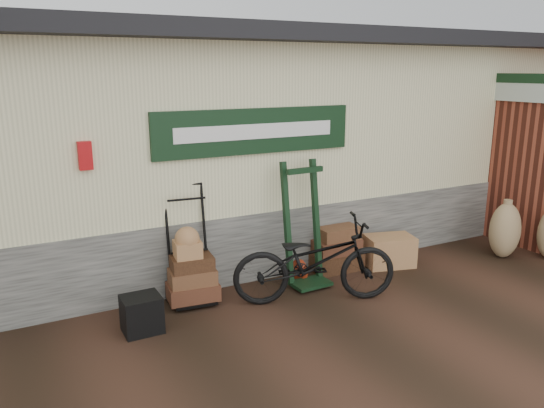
{
  "coord_description": "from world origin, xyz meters",
  "views": [
    {
      "loc": [
        -3.13,
        -4.82,
        2.68
      ],
      "look_at": [
        -0.12,
        0.9,
        1.03
      ],
      "focal_mm": 35.0,
      "sensor_mm": 36.0,
      "label": 1
    }
  ],
  "objects_px": {
    "green_barrow": "(304,224)",
    "black_trunk": "(142,314)",
    "wicker_hamper": "(389,251)",
    "suitcase_stack": "(335,248)",
    "bicycle": "(315,256)",
    "porter_trolley": "(188,243)"
  },
  "relations": [
    {
      "from": "wicker_hamper",
      "to": "suitcase_stack",
      "type": "bearing_deg",
      "value": 163.49
    },
    {
      "from": "bicycle",
      "to": "suitcase_stack",
      "type": "bearing_deg",
      "value": -27.28
    },
    {
      "from": "porter_trolley",
      "to": "black_trunk",
      "type": "relative_size",
      "value": 3.58
    },
    {
      "from": "suitcase_stack",
      "to": "bicycle",
      "type": "xyz_separation_m",
      "value": [
        -0.8,
        -0.74,
        0.25
      ]
    },
    {
      "from": "porter_trolley",
      "to": "suitcase_stack",
      "type": "xyz_separation_m",
      "value": [
        2.09,
        0.0,
        -0.39
      ]
    },
    {
      "from": "green_barrow",
      "to": "black_trunk",
      "type": "bearing_deg",
      "value": -173.79
    },
    {
      "from": "green_barrow",
      "to": "bicycle",
      "type": "distance_m",
      "value": 0.6
    },
    {
      "from": "suitcase_stack",
      "to": "wicker_hamper",
      "type": "xyz_separation_m",
      "value": [
        0.76,
        -0.23,
        -0.1
      ]
    },
    {
      "from": "suitcase_stack",
      "to": "porter_trolley",
      "type": "bearing_deg",
      "value": 180.0
    },
    {
      "from": "green_barrow",
      "to": "black_trunk",
      "type": "distance_m",
      "value": 2.27
    },
    {
      "from": "suitcase_stack",
      "to": "bicycle",
      "type": "relative_size",
      "value": 0.36
    },
    {
      "from": "wicker_hamper",
      "to": "black_trunk",
      "type": "distance_m",
      "value": 3.58
    },
    {
      "from": "porter_trolley",
      "to": "wicker_hamper",
      "type": "distance_m",
      "value": 2.9
    },
    {
      "from": "porter_trolley",
      "to": "wicker_hamper",
      "type": "bearing_deg",
      "value": 1.87
    },
    {
      "from": "wicker_hamper",
      "to": "black_trunk",
      "type": "bearing_deg",
      "value": -174.88
    },
    {
      "from": "green_barrow",
      "to": "bicycle",
      "type": "height_order",
      "value": "green_barrow"
    },
    {
      "from": "black_trunk",
      "to": "bicycle",
      "type": "distance_m",
      "value": 2.04
    },
    {
      "from": "green_barrow",
      "to": "wicker_hamper",
      "type": "height_order",
      "value": "green_barrow"
    },
    {
      "from": "bicycle",
      "to": "green_barrow",
      "type": "bearing_deg",
      "value": 2.26
    },
    {
      "from": "bicycle",
      "to": "black_trunk",
      "type": "bearing_deg",
      "value": 104.3
    },
    {
      "from": "porter_trolley",
      "to": "bicycle",
      "type": "height_order",
      "value": "porter_trolley"
    },
    {
      "from": "porter_trolley",
      "to": "bicycle",
      "type": "bearing_deg",
      "value": -23.66
    }
  ]
}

